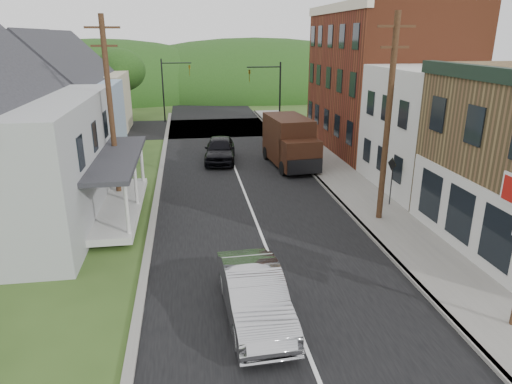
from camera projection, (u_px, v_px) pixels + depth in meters
name	position (u px, v px, depth m)	size (l,w,h in m)	color
ground	(273.00, 265.00, 16.89)	(120.00, 120.00, 0.00)	#2D4719
road	(241.00, 183.00, 26.24)	(9.00, 90.00, 0.02)	black
cross_road	(219.00, 128.00, 42.13)	(60.00, 9.00, 0.02)	black
sidewalk_right	(351.00, 188.00, 25.18)	(2.80, 55.00, 0.15)	slate
curb_right	(327.00, 189.00, 24.99)	(0.20, 55.00, 0.15)	slate
curb_left	(157.00, 198.00, 23.68)	(0.30, 55.00, 0.12)	slate
storefront_white	(455.00, 130.00, 24.46)	(8.00, 7.00, 6.50)	silver
storefront_red	(384.00, 80.00, 32.77)	(8.00, 12.00, 10.00)	brown
house_blue	(62.00, 105.00, 30.01)	(7.14, 8.16, 7.28)	#7E8DAC
house_cream	(82.00, 90.00, 38.35)	(7.14, 8.16, 7.28)	#B6AC8D
utility_pole_right	(388.00, 119.00, 19.45)	(1.60, 0.26, 9.00)	#472D19
utility_pole_left	(111.00, 110.00, 21.93)	(1.60, 0.26, 9.00)	#472D19
traffic_signal_right	(272.00, 90.00, 38.25)	(2.87, 0.20, 6.00)	black
traffic_signal_left	(170.00, 83.00, 43.57)	(2.87, 0.20, 6.00)	black
tree_left_d	(120.00, 70.00, 43.93)	(4.80, 4.80, 6.94)	#382616
forested_ridge	(205.00, 92.00, 68.31)	(90.00, 30.00, 16.00)	#183610
silver_sedan	(254.00, 295.00, 13.43)	(1.67, 4.80, 1.58)	#A6A6AA
dark_sedan	(220.00, 149.00, 30.53)	(1.94, 4.83, 1.65)	black
delivery_van	(290.00, 142.00, 29.18)	(2.77, 5.80, 3.14)	#32180D
warning_sign	(392.00, 175.00, 22.03)	(0.16, 0.65, 2.39)	black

